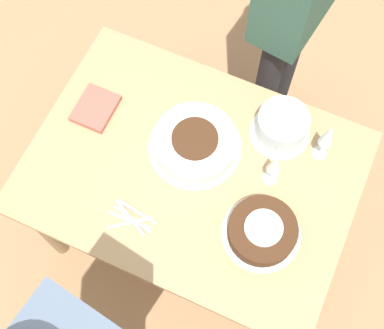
{
  "coord_description": "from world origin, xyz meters",
  "views": [
    {
      "loc": [
        0.31,
        -0.7,
        2.64
      ],
      "look_at": [
        0.0,
        0.0,
        0.8
      ],
      "focal_mm": 50.0,
      "sensor_mm": 36.0,
      "label": 1
    }
  ],
  "objects_px": {
    "cake_back_decorated": "(282,126)",
    "cake_center_white": "(195,143)",
    "wine_glass_near": "(275,164)",
    "cake_front_chocolate": "(262,231)",
    "wine_glass_far": "(328,136)"
  },
  "relations": [
    {
      "from": "cake_back_decorated",
      "to": "wine_glass_near",
      "type": "relative_size",
      "value": 1.15
    },
    {
      "from": "wine_glass_near",
      "to": "cake_center_white",
      "type": "bearing_deg",
      "value": 179.53
    },
    {
      "from": "cake_back_decorated",
      "to": "wine_glass_far",
      "type": "xyz_separation_m",
      "value": [
        0.17,
        -0.02,
        0.09
      ]
    },
    {
      "from": "cake_back_decorated",
      "to": "cake_center_white",
      "type": "bearing_deg",
      "value": -145.37
    },
    {
      "from": "cake_front_chocolate",
      "to": "wine_glass_far",
      "type": "relative_size",
      "value": 1.27
    },
    {
      "from": "cake_center_white",
      "to": "cake_back_decorated",
      "type": "relative_size",
      "value": 1.54
    },
    {
      "from": "cake_front_chocolate",
      "to": "wine_glass_near",
      "type": "height_order",
      "value": "wine_glass_near"
    },
    {
      "from": "cake_back_decorated",
      "to": "wine_glass_near",
      "type": "xyz_separation_m",
      "value": [
        0.03,
        -0.19,
        0.08
      ]
    },
    {
      "from": "wine_glass_near",
      "to": "wine_glass_far",
      "type": "distance_m",
      "value": 0.22
    },
    {
      "from": "cake_back_decorated",
      "to": "wine_glass_near",
      "type": "distance_m",
      "value": 0.21
    },
    {
      "from": "wine_glass_near",
      "to": "wine_glass_far",
      "type": "bearing_deg",
      "value": 52.18
    },
    {
      "from": "cake_center_white",
      "to": "wine_glass_near",
      "type": "relative_size",
      "value": 1.77
    },
    {
      "from": "cake_front_chocolate",
      "to": "wine_glass_far",
      "type": "bearing_deg",
      "value": 77.34
    },
    {
      "from": "wine_glass_near",
      "to": "wine_glass_far",
      "type": "xyz_separation_m",
      "value": [
        0.14,
        0.18,
        0.02
      ]
    },
    {
      "from": "wine_glass_near",
      "to": "cake_front_chocolate",
      "type": "bearing_deg",
      "value": -77.28
    }
  ]
}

